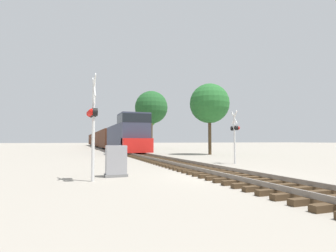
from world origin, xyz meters
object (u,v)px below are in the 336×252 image
Objects in this scene: crossing_signal_near at (93,117)px; relay_cabinet at (116,161)px; tree_deep_background at (146,117)px; tree_far_right at (209,104)px; freight_train at (103,139)px; crossing_signal_far at (235,131)px; tree_mid_background at (151,108)px.

crossing_signal_near is 2.32m from relay_cabinet.
tree_far_right is at bearing -93.85° from tree_deep_background.
tree_deep_background is (10.64, 1.75, 5.67)m from freight_train.
tree_deep_background reaches higher than crossing_signal_far.
crossing_signal_near reaches higher than relay_cabinet.
relay_cabinet is (1.06, 1.04, -1.78)m from crossing_signal_near.
relay_cabinet is at bearing -105.97° from tree_deep_background.
freight_train is 7.11× the size of tree_deep_background.
relay_cabinet is (-8.46, -3.70, -1.51)m from crossing_signal_far.
crossing_signal_near is 10.64m from crossing_signal_far.
tree_mid_background is (3.19, 31.86, 5.60)m from crossing_signal_far.
relay_cabinet is at bearing 130.48° from crossing_signal_near.
freight_train is 51.07m from relay_cabinet.
crossing_signal_near is 1.14× the size of crossing_signal_far.
crossing_signal_near is at bearing -135.63° from relay_cabinet.
tree_far_right is (4.03, 10.88, 3.55)m from crossing_signal_far.
freight_train reaches higher than relay_cabinet.
crossing_signal_near is at bearing -106.71° from tree_deep_background.
tree_mid_background is 1.04× the size of tree_deep_background.
tree_deep_background is (2.56, 38.03, 1.88)m from tree_far_right.
crossing_signal_far is at bearing 112.56° from crossing_signal_near.
crossing_signal_far is (4.05, -47.16, 0.23)m from freight_train.
tree_far_right reaches higher than crossing_signal_far.
tree_deep_background reaches higher than freight_train.
tree_deep_background is (6.59, 48.91, 5.44)m from crossing_signal_far.
tree_far_right is at bearing 135.17° from crossing_signal_near.
freight_train is 9.36× the size of tree_far_right.
tree_mid_background reaches higher than freight_train.
crossing_signal_near is 39.11m from tree_mid_background.
crossing_signal_far is at bearing -85.09° from freight_train.
freight_train is 6.86× the size of tree_mid_background.
tree_deep_background is at bearing 4.10° from crossing_signal_far.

